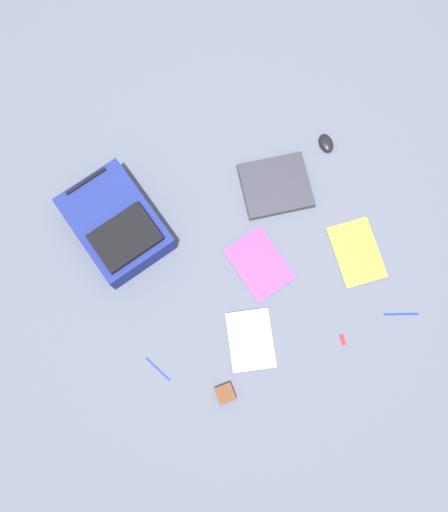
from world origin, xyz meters
The scene contains 11 objects.
ground_plane centered at (0.00, 0.00, 0.00)m, with size 4.14×4.14×0.00m, color #4C5160.
backpack centered at (-0.42, 0.25, 0.07)m, with size 0.43×0.52×0.16m.
laptop centered at (0.30, 0.19, 0.02)m, with size 0.34×0.31×0.03m.
book_manual centered at (0.10, -0.12, 0.01)m, with size 0.26×0.32×0.02m.
book_red centered at (-0.06, -0.41, 0.01)m, with size 0.24×0.28×0.02m.
book_blue centered at (0.51, -0.22, 0.01)m, with size 0.21×0.29×0.02m.
computer_mouse centered at (0.59, 0.30, 0.02)m, with size 0.06×0.09×0.04m, color black.
pen_black centered at (-0.47, -0.38, 0.00)m, with size 0.01×0.01×0.14m, color #1933B2.
pen_blue centered at (0.58, -0.54, 0.00)m, with size 0.01×0.01×0.15m, color #1933B2.
earbud_pouch centered at (-0.24, -0.58, 0.01)m, with size 0.07×0.07×0.03m, color #59331E.
usb_stick centered at (0.31, -0.55, 0.00)m, with size 0.02×0.05×0.01m, color #B21919.
Camera 1 is at (-0.21, -0.50, 2.26)m, focal length 36.92 mm.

